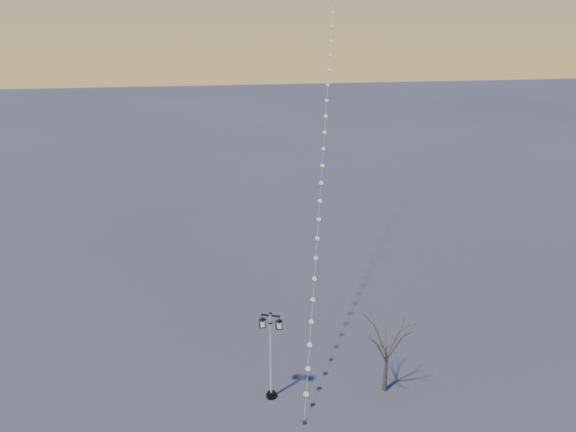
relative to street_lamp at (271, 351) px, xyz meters
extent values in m
plane|color=#444545|center=(0.26, -1.19, -2.90)|extent=(300.00, 300.00, 0.00)
cylinder|color=black|center=(0.00, 0.00, -2.82)|extent=(0.58, 0.58, 0.17)
cylinder|color=black|center=(0.00, 0.00, -2.66)|extent=(0.42, 0.42, 0.15)
cylinder|color=silver|center=(0.00, 0.00, -0.14)|extent=(0.14, 0.14, 4.89)
cylinder|color=black|center=(0.00, 0.00, 1.73)|extent=(0.21, 0.21, 0.06)
cube|color=black|center=(0.00, 0.00, 2.14)|extent=(0.95, 0.38, 0.06)
sphere|color=black|center=(0.00, 0.00, 2.27)|extent=(0.15, 0.15, 0.15)
pyramid|color=black|center=(-0.41, 0.14, 1.99)|extent=(0.46, 0.46, 0.15)
cube|color=beige|center=(-0.41, 0.14, 1.66)|extent=(0.27, 0.27, 0.35)
cube|color=black|center=(-0.41, 0.14, 1.47)|extent=(0.31, 0.31, 0.04)
pyramid|color=black|center=(0.41, -0.14, 1.99)|extent=(0.46, 0.46, 0.15)
cube|color=beige|center=(0.41, -0.14, 1.66)|extent=(0.27, 0.27, 0.35)
cube|color=black|center=(0.41, -0.14, 1.47)|extent=(0.31, 0.31, 0.04)
cone|color=#443D2E|center=(6.24, -0.45, -1.75)|extent=(0.27, 0.27, 2.31)
cylinder|color=#332319|center=(1.36, -2.31, -2.81)|extent=(0.18, 0.18, 0.18)
cylinder|color=black|center=(1.36, -2.31, -2.79)|extent=(0.03, 0.03, 0.22)
cone|color=orange|center=(6.95, 17.34, 15.55)|extent=(0.07, 0.07, 0.25)
cylinder|color=white|center=(1.36, -2.31, -2.36)|extent=(0.01, 0.01, 0.72)
camera|label=1|loc=(-3.06, -24.15, 16.42)|focal=33.83mm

